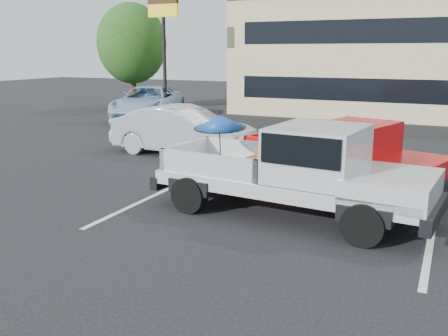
{
  "coord_description": "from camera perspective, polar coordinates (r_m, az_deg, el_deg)",
  "views": [
    {
      "loc": [
        3.18,
        -7.42,
        3.26
      ],
      "look_at": [
        -0.37,
        0.21,
        1.3
      ],
      "focal_mm": 40.0,
      "sensor_mm": 36.0,
      "label": 1
    }
  ],
  "objects": [
    {
      "name": "tree_left",
      "position": [
        29.86,
        -10.5,
        13.81
      ],
      "size": [
        3.96,
        3.96,
        6.02
      ],
      "color": "#332114",
      "rests_on": "ground"
    },
    {
      "name": "motel_sign",
      "position": [
        25.19,
        -6.94,
        16.19
      ],
      "size": [
        1.6,
        0.22,
        6.0
      ],
      "color": "black",
      "rests_on": "ground"
    },
    {
      "name": "ground",
      "position": [
        8.71,
        1.64,
        -8.88
      ],
      "size": [
        90.0,
        90.0,
        0.0
      ],
      "primitive_type": "plane",
      "color": "black",
      "rests_on": "ground"
    },
    {
      "name": "stripe_left",
      "position": [
        11.73,
        -8.0,
        -3.14
      ],
      "size": [
        0.12,
        5.0,
        0.01
      ],
      "primitive_type": "cube",
      "color": "silver",
      "rests_on": "ground"
    },
    {
      "name": "red_pickup",
      "position": [
        12.25,
        14.38,
        1.66
      ],
      "size": [
        5.37,
        3.15,
        1.68
      ],
      "rotation": [
        0.0,
        0.0,
        -0.3
      ],
      "color": "black",
      "rests_on": "ground"
    },
    {
      "name": "blue_suv",
      "position": [
        25.18,
        -8.66,
        7.38
      ],
      "size": [
        4.39,
        6.38,
        1.62
      ],
      "primitive_type": "imported",
      "rotation": [
        0.0,
        0.0,
        0.32
      ],
      "color": "#92B9DB",
      "rests_on": "ground"
    },
    {
      "name": "silver_sedan",
      "position": [
        16.21,
        -4.69,
        4.29
      ],
      "size": [
        4.81,
        1.79,
        1.57
      ],
      "primitive_type": "imported",
      "rotation": [
        0.0,
        0.0,
        1.54
      ],
      "color": "#A3A4AA",
      "rests_on": "ground"
    },
    {
      "name": "stripe_right",
      "position": [
        9.97,
        22.63,
        -7.01
      ],
      "size": [
        0.12,
        5.0,
        0.01
      ],
      "primitive_type": "cube",
      "color": "silver",
      "rests_on": "ground"
    },
    {
      "name": "silver_pickup",
      "position": [
        9.99,
        9.26,
        0.16
      ],
      "size": [
        5.85,
        2.54,
        2.06
      ],
      "rotation": [
        0.0,
        0.0,
        -0.1
      ],
      "color": "black",
      "rests_on": "ground"
    },
    {
      "name": "motel_building",
      "position": [
        28.44,
        23.08,
        11.99
      ],
      "size": [
        20.4,
        8.4,
        6.3
      ],
      "color": "tan",
      "rests_on": "ground"
    }
  ]
}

